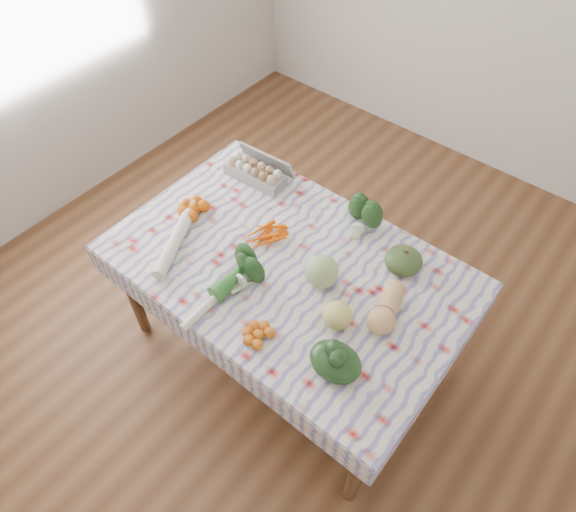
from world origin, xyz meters
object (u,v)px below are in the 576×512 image
at_px(dining_table, 288,275).
at_px(grapefruit, 338,315).
at_px(cabbage, 322,271).
at_px(egg_carton, 255,173).
at_px(butternut_squash, 387,307).
at_px(kabocha_squash, 403,260).

bearing_deg(dining_table, grapefruit, -18.56).
xyz_separation_m(dining_table, cabbage, (0.18, 0.01, 0.16)).
xyz_separation_m(cabbage, grapefruit, (0.19, -0.14, -0.01)).
relative_size(dining_table, egg_carton, 4.69).
distance_m(cabbage, butternut_squash, 0.32).
xyz_separation_m(kabocha_squash, grapefruit, (-0.06, -0.44, 0.01)).
bearing_deg(egg_carton, butternut_squash, -20.63).
height_order(kabocha_squash, cabbage, cabbage).
xyz_separation_m(cabbage, butternut_squash, (0.32, 0.03, -0.02)).
height_order(dining_table, butternut_squash, butternut_squash).
distance_m(egg_carton, grapefruit, 1.00).
bearing_deg(grapefruit, butternut_squash, 50.76).
height_order(dining_table, cabbage, cabbage).
xyz_separation_m(kabocha_squash, butternut_squash, (0.08, -0.27, 0.00)).
bearing_deg(butternut_squash, kabocha_squash, 93.42).
relative_size(kabocha_squash, cabbage, 1.14).
relative_size(egg_carton, butternut_squash, 1.32).
bearing_deg(kabocha_squash, grapefruit, -97.30).
xyz_separation_m(egg_carton, grapefruit, (0.88, -0.47, 0.02)).
distance_m(kabocha_squash, butternut_squash, 0.28).
distance_m(kabocha_squash, grapefruit, 0.44).
bearing_deg(kabocha_squash, butternut_squash, -73.36).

